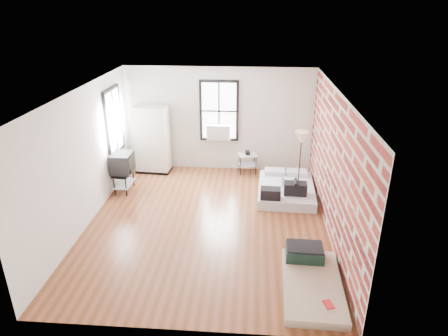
# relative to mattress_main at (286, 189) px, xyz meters

# --- Properties ---
(ground) EXTENTS (6.00, 6.00, 0.00)m
(ground) POSITION_rel_mattress_main_xyz_m (-1.74, -1.44, -0.16)
(ground) COLOR #5B3318
(ground) RESTS_ON ground
(room_shell) EXTENTS (5.02, 6.02, 2.80)m
(room_shell) POSITION_rel_mattress_main_xyz_m (-1.51, -1.08, 1.58)
(room_shell) COLOR silver
(room_shell) RESTS_ON ground
(mattress_main) EXTENTS (1.39, 1.84, 0.57)m
(mattress_main) POSITION_rel_mattress_main_xyz_m (0.00, 0.00, 0.00)
(mattress_main) COLOR white
(mattress_main) RESTS_ON ground
(mattress_bare) EXTENTS (1.00, 1.82, 0.39)m
(mattress_bare) POSITION_rel_mattress_main_xyz_m (0.19, -3.24, -0.04)
(mattress_bare) COLOR tan
(mattress_bare) RESTS_ON ground
(wardrobe) EXTENTS (0.95, 0.59, 1.82)m
(wardrobe) POSITION_rel_mattress_main_xyz_m (-3.52, 1.21, 0.75)
(wardrobe) COLOR black
(wardrobe) RESTS_ON ground
(side_table) EXTENTS (0.53, 0.45, 0.63)m
(side_table) POSITION_rel_mattress_main_xyz_m (-0.96, 1.28, 0.26)
(side_table) COLOR black
(side_table) RESTS_ON ground
(floor_lamp) EXTENTS (0.33, 0.33, 1.55)m
(floor_lamp) POSITION_rel_mattress_main_xyz_m (0.31, 0.23, 1.16)
(floor_lamp) COLOR black
(floor_lamp) RESTS_ON ground
(tv_stand) EXTENTS (0.50, 0.70, 0.98)m
(tv_stand) POSITION_rel_mattress_main_xyz_m (-3.96, -0.06, 0.55)
(tv_stand) COLOR black
(tv_stand) RESTS_ON ground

